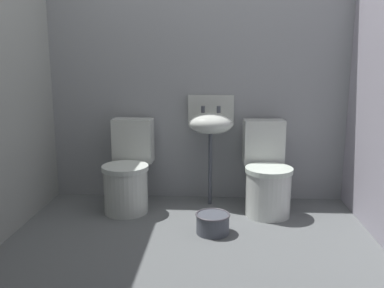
{
  "coord_description": "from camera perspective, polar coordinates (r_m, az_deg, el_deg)",
  "views": [
    {
      "loc": [
        0.18,
        -2.76,
        1.34
      ],
      "look_at": [
        0.0,
        0.28,
        0.7
      ],
      "focal_mm": 39.29,
      "sensor_mm": 36.0,
      "label": 1
    }
  ],
  "objects": [
    {
      "name": "ground_plane",
      "position": [
        3.09,
        -0.32,
        -14.65
      ],
      "size": [
        3.14,
        2.64,
        0.08
      ],
      "primitive_type": "cube",
      "color": "slate"
    },
    {
      "name": "toilet_left",
      "position": [
        3.75,
        -8.67,
        -4.02
      ],
      "size": [
        0.42,
        0.61,
        0.78
      ],
      "rotation": [
        0.0,
        0.0,
        3.09
      ],
      "color": "silver",
      "rests_on": "ground"
    },
    {
      "name": "wall_back",
      "position": [
        3.94,
        0.78,
        10.14
      ],
      "size": [
        3.14,
        0.1,
        2.44
      ],
      "primitive_type": "cube",
      "color": "#9A9DA0",
      "rests_on": "ground"
    },
    {
      "name": "toilet_right",
      "position": [
        3.7,
        10.11,
        -4.31
      ],
      "size": [
        0.43,
        0.62,
        0.78
      ],
      "rotation": [
        0.0,
        0.0,
        3.21
      ],
      "color": "silver",
      "rests_on": "ground"
    },
    {
      "name": "bucket",
      "position": [
        3.28,
        2.83,
        -10.64
      ],
      "size": [
        0.27,
        0.27,
        0.16
      ],
      "color": "#4B4F59",
      "rests_on": "ground"
    },
    {
      "name": "sink",
      "position": [
        3.76,
        2.55,
        2.91
      ],
      "size": [
        0.42,
        0.35,
        0.99
      ],
      "color": "#4B4F59",
      "rests_on": "ground"
    }
  ]
}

